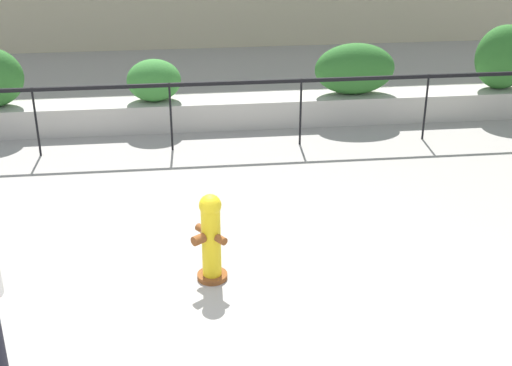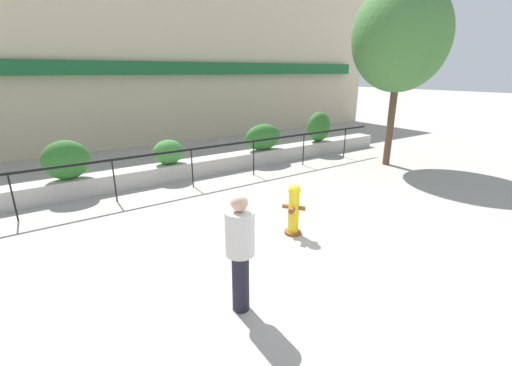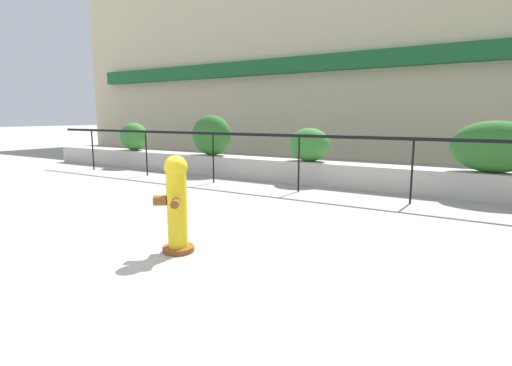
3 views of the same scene
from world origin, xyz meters
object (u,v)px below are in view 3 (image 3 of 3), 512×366
object	(u,v)px
fire_hydrant	(177,203)
hedge_bush_0	(134,137)
hedge_bush_3	(494,147)
hedge_bush_1	(211,135)
hedge_bush_2	(309,145)

from	to	relation	value
fire_hydrant	hedge_bush_0	bearing A→B (deg)	141.48
hedge_bush_3	fire_hydrant	world-z (taller)	hedge_bush_3
hedge_bush_1	hedge_bush_3	size ratio (longest dim) A/B	0.79
hedge_bush_3	fire_hydrant	distance (m)	5.86
hedge_bush_0	fire_hydrant	xyz separation A→B (m)	(6.39, -5.09, -0.36)
hedge_bush_1	hedge_bush_0	bearing A→B (deg)	180.00
hedge_bush_1	hedge_bush_2	xyz separation A→B (m)	(2.77, 0.00, -0.15)
hedge_bush_0	hedge_bush_3	size ratio (longest dim) A/B	0.66
hedge_bush_1	fire_hydrant	size ratio (longest dim) A/B	1.07
hedge_bush_0	hedge_bush_1	xyz separation A→B (m)	(2.92, 0.00, 0.11)
hedge_bush_2	hedge_bush_3	xyz separation A→B (m)	(3.58, 0.00, 0.09)
hedge_bush_0	hedge_bush_1	world-z (taller)	hedge_bush_1
hedge_bush_2	hedge_bush_3	bearing A→B (deg)	0.00
hedge_bush_0	fire_hydrant	distance (m)	8.18
hedge_bush_1	fire_hydrant	distance (m)	6.18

